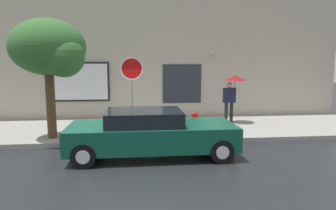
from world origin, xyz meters
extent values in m
plane|color=black|center=(0.00, 0.00, 0.00)|extent=(60.00, 60.00, 0.00)
cube|color=gray|center=(0.00, 3.00, 0.07)|extent=(20.00, 4.00, 0.15)
cube|color=#B2A893|center=(0.00, 5.50, 3.50)|extent=(20.00, 0.40, 7.00)
cube|color=black|center=(-2.28, 5.27, 1.82)|extent=(2.79, 0.06, 1.76)
cube|color=silver|center=(-2.28, 5.24, 1.82)|extent=(2.63, 0.03, 1.60)
cube|color=#262B33|center=(2.44, 5.28, 1.70)|extent=(1.80, 0.04, 1.80)
cone|color=#99999E|center=(3.84, 5.15, 3.10)|extent=(0.22, 0.24, 0.24)
cube|color=#0F4C38|center=(0.75, -0.13, 0.59)|extent=(4.69, 1.83, 0.66)
cube|color=black|center=(0.52, -0.13, 1.13)|extent=(2.11, 1.61, 0.41)
cylinder|color=black|center=(2.54, 0.72, 0.32)|extent=(0.64, 0.22, 0.64)
cylinder|color=silver|center=(2.54, 0.72, 0.32)|extent=(0.35, 0.24, 0.35)
cylinder|color=black|center=(2.54, -0.97, 0.32)|extent=(0.64, 0.22, 0.64)
cylinder|color=silver|center=(2.54, -0.97, 0.32)|extent=(0.35, 0.24, 0.35)
cylinder|color=black|center=(-1.04, 0.72, 0.32)|extent=(0.64, 0.22, 0.64)
cylinder|color=silver|center=(-1.04, 0.72, 0.32)|extent=(0.35, 0.24, 0.35)
cylinder|color=black|center=(-1.04, -0.97, 0.32)|extent=(0.64, 0.22, 0.64)
cylinder|color=silver|center=(-1.04, -0.97, 0.32)|extent=(0.35, 0.24, 0.35)
cylinder|color=red|center=(2.34, 1.70, 0.50)|extent=(0.22, 0.22, 0.70)
sphere|color=#AD1814|center=(2.34, 1.70, 0.85)|extent=(0.23, 0.23, 0.23)
cylinder|color=#AD1814|center=(2.34, 1.54, 0.54)|extent=(0.09, 0.12, 0.09)
cylinder|color=#AD1814|center=(2.34, 1.86, 0.54)|extent=(0.09, 0.12, 0.09)
cylinder|color=red|center=(2.34, 1.70, 0.18)|extent=(0.30, 0.30, 0.06)
cylinder|color=black|center=(4.07, 3.60, 0.58)|extent=(0.14, 0.14, 0.87)
cylinder|color=black|center=(4.29, 3.60, 0.58)|extent=(0.14, 0.14, 0.87)
cube|color=#191E38|center=(4.18, 3.60, 1.32)|extent=(0.51, 0.22, 0.61)
sphere|color=tan|center=(4.18, 3.60, 1.75)|extent=(0.23, 0.23, 0.23)
cylinder|color=#4C4C51|center=(4.41, 3.60, 1.57)|extent=(0.02, 0.02, 0.90)
cone|color=maroon|center=(4.41, 3.60, 2.04)|extent=(0.94, 0.94, 0.22)
cylinder|color=#4C3823|center=(-2.52, 1.74, 1.32)|extent=(0.30, 0.30, 2.35)
ellipsoid|color=#33662D|center=(-2.52, 1.74, 3.17)|extent=(2.44, 2.07, 1.83)
sphere|color=#33662D|center=(-1.97, 1.43, 2.86)|extent=(1.34, 1.34, 1.34)
cylinder|color=gray|center=(0.18, 1.52, 1.49)|extent=(0.07, 0.07, 2.67)
cylinder|color=white|center=(0.18, 1.48, 2.47)|extent=(0.76, 0.02, 0.76)
cylinder|color=red|center=(0.18, 1.47, 2.47)|extent=(0.66, 0.02, 0.66)
camera|label=1|loc=(0.29, -8.46, 2.64)|focal=31.96mm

